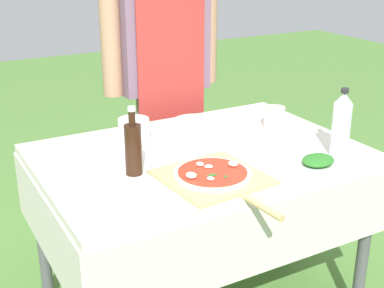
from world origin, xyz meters
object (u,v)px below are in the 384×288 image
(oil_bottle, at_px, (133,148))
(sauce_jar, at_px, (274,119))
(person_cook, at_px, (162,60))
(water_bottle, at_px, (341,124))
(pizza_on_peel, at_px, (214,176))
(plate_stack, at_px, (195,123))
(prep_table, at_px, (200,173))
(herb_container, at_px, (318,161))
(mixing_tub, at_px, (134,131))

(oil_bottle, bearing_deg, sauce_jar, 11.62)
(person_cook, distance_m, water_bottle, 1.04)
(pizza_on_peel, relative_size, water_bottle, 2.01)
(pizza_on_peel, xyz_separation_m, plate_stack, (0.24, 0.56, -0.00))
(prep_table, bearing_deg, plate_stack, 63.80)
(prep_table, height_order, herb_container, herb_container)
(sauce_jar, bearing_deg, person_cook, 114.83)
(mixing_tub, bearing_deg, water_bottle, -38.19)
(prep_table, relative_size, mixing_tub, 9.96)
(herb_container, bearing_deg, prep_table, 133.03)
(oil_bottle, distance_m, water_bottle, 0.83)
(plate_stack, bearing_deg, oil_bottle, -142.00)
(person_cook, bearing_deg, plate_stack, 85.89)
(prep_table, distance_m, water_bottle, 0.61)
(prep_table, xyz_separation_m, herb_container, (0.33, -0.35, 0.12))
(person_cook, bearing_deg, mixing_tub, 50.90)
(oil_bottle, height_order, mixing_tub, oil_bottle)
(person_cook, bearing_deg, prep_table, 75.48)
(mixing_tub, xyz_separation_m, plate_stack, (0.34, 0.07, -0.04))
(prep_table, relative_size, oil_bottle, 5.07)
(person_cook, bearing_deg, herb_container, 97.97)
(sauce_jar, bearing_deg, water_bottle, -85.67)
(prep_table, distance_m, herb_container, 0.49)
(person_cook, height_order, mixing_tub, person_cook)
(prep_table, xyz_separation_m, oil_bottle, (-0.33, -0.07, 0.20))
(person_cook, xyz_separation_m, herb_container, (0.16, -1.04, -0.22))
(pizza_on_peel, distance_m, plate_stack, 0.61)
(prep_table, height_order, plate_stack, plate_stack)
(prep_table, bearing_deg, oil_bottle, -167.08)
(oil_bottle, xyz_separation_m, herb_container, (0.65, -0.28, -0.09))
(oil_bottle, bearing_deg, person_cook, 57.04)
(person_cook, xyz_separation_m, sauce_jar, (0.28, -0.60, -0.19))
(prep_table, xyz_separation_m, plate_stack, (0.14, 0.29, 0.11))
(pizza_on_peel, xyz_separation_m, oil_bottle, (-0.23, 0.19, 0.09))
(prep_table, relative_size, water_bottle, 4.73)
(prep_table, relative_size, herb_container, 6.83)
(pizza_on_peel, bearing_deg, plate_stack, 62.71)
(oil_bottle, relative_size, water_bottle, 0.93)
(water_bottle, distance_m, mixing_tub, 0.86)
(herb_container, height_order, plate_stack, herb_container)
(pizza_on_peel, bearing_deg, person_cook, 70.44)
(prep_table, distance_m, sauce_jar, 0.47)
(pizza_on_peel, height_order, plate_stack, pizza_on_peel)
(oil_bottle, relative_size, sauce_jar, 2.53)
(person_cook, height_order, herb_container, person_cook)
(prep_table, distance_m, person_cook, 0.78)
(water_bottle, relative_size, herb_container, 1.44)
(person_cook, relative_size, pizza_on_peel, 3.07)
(person_cook, xyz_separation_m, mixing_tub, (-0.36, -0.46, -0.18))
(prep_table, height_order, sauce_jar, sauce_jar)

